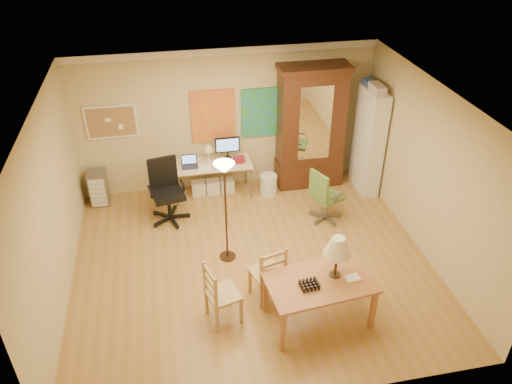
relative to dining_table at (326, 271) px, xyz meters
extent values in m
plane|color=olive|center=(-0.73, 1.31, -0.83)|extent=(5.50, 5.50, 0.00)
cube|color=white|center=(-0.73, 3.77, 1.81)|extent=(5.50, 0.08, 0.12)
cube|color=#A4724D|center=(-2.78, 3.78, 0.67)|extent=(0.90, 0.04, 0.62)
cube|color=gold|center=(-0.98, 3.78, 0.62)|extent=(0.80, 0.04, 1.00)
cube|color=teal|center=(-0.08, 3.78, 0.62)|extent=(0.75, 0.04, 0.95)
cube|color=#985432|center=(-0.08, -0.02, -0.15)|extent=(1.47, 0.98, 0.04)
cube|color=#985432|center=(-0.68, -0.44, -0.50)|extent=(0.07, 0.07, 0.66)
cube|color=#985432|center=(0.58, -0.31, -0.50)|extent=(0.07, 0.07, 0.66)
cube|color=#985432|center=(-0.75, 0.26, -0.50)|extent=(0.07, 0.07, 0.66)
cube|color=#985432|center=(0.51, 0.39, -0.50)|extent=(0.07, 0.07, 0.66)
cylinder|color=#302210|center=(0.14, 0.05, -0.12)|extent=(0.15, 0.15, 0.02)
cylinder|color=#302210|center=(0.14, 0.05, 0.05)|extent=(0.04, 0.04, 0.37)
cone|color=beige|center=(0.14, 0.05, 0.35)|extent=(0.37, 0.37, 0.26)
cube|color=white|center=(0.34, -0.07, -0.12)|extent=(0.20, 0.16, 0.03)
cube|color=black|center=(-0.25, -0.11, -0.10)|extent=(0.28, 0.23, 0.07)
cube|color=#A88B4D|center=(-0.66, 0.55, -0.39)|extent=(0.53, 0.51, 0.04)
cube|color=#A88B4D|center=(-0.53, 0.77, -0.62)|extent=(0.05, 0.05, 0.42)
cube|color=#A88B4D|center=(-0.89, 0.67, -0.62)|extent=(0.05, 0.05, 0.42)
cube|color=#A88B4D|center=(-0.43, 0.43, -0.62)|extent=(0.05, 0.05, 0.42)
cube|color=#A88B4D|center=(-0.79, 0.33, -0.62)|extent=(0.05, 0.05, 0.42)
cube|color=#A88B4D|center=(-0.43, 0.43, -0.14)|extent=(0.05, 0.05, 0.49)
cube|color=#A88B4D|center=(-0.79, 0.33, -0.14)|extent=(0.05, 0.05, 0.49)
cube|color=#A88B4D|center=(-0.61, 0.38, -0.09)|extent=(0.37, 0.13, 0.05)
cube|color=#A88B4D|center=(-1.33, 0.25, -0.39)|extent=(0.51, 0.53, 0.04)
cube|color=#A88B4D|center=(-1.11, 0.12, -0.62)|extent=(0.05, 0.05, 0.42)
cube|color=#A88B4D|center=(-1.21, 0.47, -0.62)|extent=(0.05, 0.05, 0.42)
cube|color=#A88B4D|center=(-1.45, 0.02, -0.62)|extent=(0.05, 0.05, 0.42)
cube|color=#A88B4D|center=(-1.55, 0.38, -0.62)|extent=(0.05, 0.05, 0.42)
cube|color=#A88B4D|center=(-1.45, 0.02, -0.15)|extent=(0.05, 0.05, 0.49)
cube|color=#A88B4D|center=(-1.55, 0.38, -0.15)|extent=(0.05, 0.05, 0.49)
cube|color=#A88B4D|center=(-1.50, 0.20, -0.10)|extent=(0.13, 0.37, 0.05)
cylinder|color=#392317|center=(-1.09, 1.52, -0.82)|extent=(0.26, 0.26, 0.03)
cylinder|color=#392317|center=(-1.09, 1.52, 0.00)|extent=(0.03, 0.03, 1.62)
cone|color=#FFE0A5|center=(-1.09, 1.52, 0.82)|extent=(0.31, 0.31, 0.13)
cube|color=beige|center=(-1.09, 3.43, -0.18)|extent=(1.46, 0.64, 0.03)
cylinder|color=slate|center=(-1.77, 3.15, -0.51)|extent=(0.03, 0.03, 0.64)
cylinder|color=slate|center=(-0.40, 3.15, -0.51)|extent=(0.03, 0.03, 0.64)
cylinder|color=slate|center=(-1.77, 3.70, -0.51)|extent=(0.03, 0.03, 0.64)
cylinder|color=slate|center=(-0.40, 3.70, -0.51)|extent=(0.03, 0.03, 0.64)
cube|color=black|center=(-1.50, 3.38, -0.16)|extent=(0.29, 0.20, 0.01)
cube|color=black|center=(-1.50, 3.53, -0.06)|extent=(0.29, 0.05, 0.19)
cube|color=black|center=(-0.77, 3.56, 0.13)|extent=(0.46, 0.04, 0.29)
cone|color=beige|center=(-1.13, 3.52, 0.11)|extent=(0.18, 0.18, 0.11)
cube|color=white|center=(-1.22, 3.29, -0.16)|extent=(0.23, 0.29, 0.01)
cube|color=maroon|center=(-0.59, 3.38, -0.11)|extent=(0.20, 0.15, 0.11)
cube|color=white|center=(-1.36, 3.47, -0.69)|extent=(0.26, 0.22, 0.27)
cube|color=white|center=(-1.09, 3.47, -0.69)|extent=(0.26, 0.22, 0.27)
cube|color=silver|center=(-0.81, 3.47, -0.69)|extent=(0.26, 0.22, 0.27)
cylinder|color=black|center=(-1.94, 2.74, -0.56)|extent=(0.07, 0.07, 0.44)
cube|color=black|center=(-1.94, 2.74, -0.31)|extent=(0.61, 0.60, 0.08)
cube|color=black|center=(-1.99, 2.97, 0.02)|extent=(0.50, 0.15, 0.57)
cube|color=black|center=(-2.22, 2.68, -0.16)|extent=(0.11, 0.33, 0.03)
cube|color=black|center=(-1.66, 2.79, -0.16)|extent=(0.11, 0.33, 0.03)
cylinder|color=slate|center=(0.76, 2.24, -0.59)|extent=(0.06, 0.06, 0.38)
cube|color=#477233|center=(0.76, 2.24, -0.37)|extent=(0.59, 0.60, 0.07)
cube|color=#477233|center=(0.57, 2.16, -0.09)|extent=(0.22, 0.42, 0.50)
cube|color=slate|center=(0.87, 2.02, -0.24)|extent=(0.28, 0.15, 0.03)
cube|color=slate|center=(0.66, 2.47, -0.24)|extent=(0.28, 0.15, 0.03)
cube|color=slate|center=(-3.18, 3.55, -0.51)|extent=(0.32, 0.37, 0.64)
cube|color=silver|center=(-3.18, 3.36, -0.51)|extent=(0.28, 0.02, 0.55)
cube|color=#31190D|center=(0.81, 3.55, 0.32)|extent=(1.20, 0.55, 2.30)
cube|color=#31190D|center=(0.81, 3.55, -0.59)|extent=(1.25, 0.59, 0.46)
cube|color=white|center=(0.81, 3.27, 0.54)|extent=(0.60, 0.01, 1.42)
cube|color=#31190D|center=(0.81, 3.55, 1.50)|extent=(1.29, 0.61, 0.09)
cube|color=white|center=(1.82, 3.11, 0.17)|extent=(0.30, 0.80, 2.01)
cube|color=#993333|center=(1.77, 2.96, -0.35)|extent=(0.18, 0.40, 0.24)
cube|color=#334C99|center=(1.77, 3.31, 0.84)|extent=(0.18, 0.28, 0.20)
cylinder|color=silver|center=(-0.05, 3.22, -0.63)|extent=(0.33, 0.33, 0.41)
camera|label=1|loc=(-1.85, -4.64, 4.34)|focal=35.00mm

